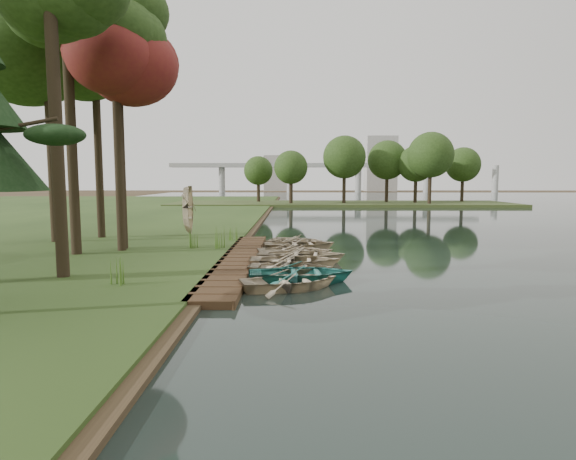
{
  "coord_description": "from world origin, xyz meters",
  "views": [
    {
      "loc": [
        0.88,
        -21.66,
        3.84
      ],
      "look_at": [
        0.65,
        0.48,
        1.51
      ],
      "focal_mm": 30.0,
      "sensor_mm": 36.0,
      "label": 1
    }
  ],
  "objects_px": {
    "boardwalk": "(239,261)",
    "rowboat_2": "(291,266)",
    "rowboat_0": "(290,279)",
    "rowboat_1": "(301,272)",
    "stored_rowboat": "(190,230)"
  },
  "relations": [
    {
      "from": "rowboat_0",
      "to": "boardwalk",
      "type": "bearing_deg",
      "value": 6.39
    },
    {
      "from": "boardwalk",
      "to": "rowboat_2",
      "type": "relative_size",
      "value": 4.72
    },
    {
      "from": "boardwalk",
      "to": "rowboat_2",
      "type": "xyz_separation_m",
      "value": [
        2.39,
        -2.73,
        0.25
      ]
    },
    {
      "from": "boardwalk",
      "to": "rowboat_2",
      "type": "height_order",
      "value": "rowboat_2"
    },
    {
      "from": "rowboat_0",
      "to": "rowboat_1",
      "type": "relative_size",
      "value": 0.89
    },
    {
      "from": "stored_rowboat",
      "to": "rowboat_1",
      "type": "bearing_deg",
      "value": -151.17
    },
    {
      "from": "rowboat_0",
      "to": "rowboat_1",
      "type": "xyz_separation_m",
      "value": [
        0.4,
        1.1,
        0.05
      ]
    },
    {
      "from": "boardwalk",
      "to": "stored_rowboat",
      "type": "relative_size",
      "value": 5.1
    },
    {
      "from": "boardwalk",
      "to": "rowboat_1",
      "type": "distance_m",
      "value": 5.04
    },
    {
      "from": "boardwalk",
      "to": "rowboat_1",
      "type": "relative_size",
      "value": 4.11
    },
    {
      "from": "rowboat_1",
      "to": "boardwalk",
      "type": "bearing_deg",
      "value": 28.37
    },
    {
      "from": "rowboat_0",
      "to": "stored_rowboat",
      "type": "distance_m",
      "value": 15.55
    },
    {
      "from": "stored_rowboat",
      "to": "rowboat_0",
      "type": "bearing_deg",
      "value": -154.38
    },
    {
      "from": "rowboat_0",
      "to": "stored_rowboat",
      "type": "relative_size",
      "value": 1.1
    },
    {
      "from": "boardwalk",
      "to": "rowboat_2",
      "type": "distance_m",
      "value": 3.64
    }
  ]
}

